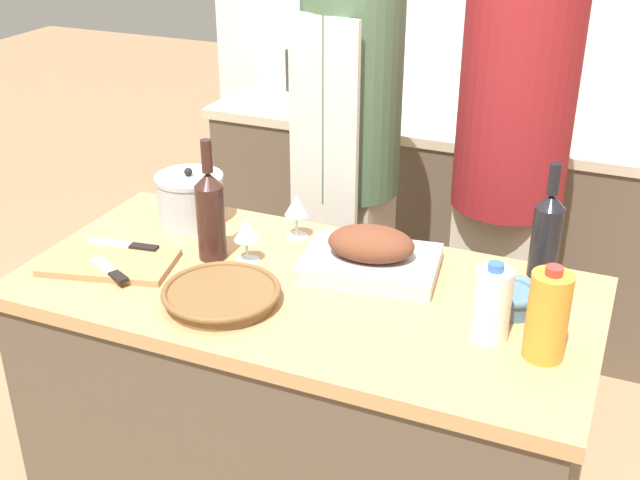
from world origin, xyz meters
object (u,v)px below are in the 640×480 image
object	(u,v)px
knife_chef	(125,245)
mixing_bowl	(509,297)
cutting_board	(109,262)
wine_glass_left	(296,207)
stock_pot	(190,199)
knife_paring	(110,271)
stand_mixer	(496,93)
roasting_pan	(371,255)
wine_bottle_dark	(210,213)
milk_jug	(492,304)
condiment_bottle_short	(372,101)
person_cook_aproned	(350,151)
condiment_bottle_tall	(292,70)
person_cook_guest	(510,166)
wine_bottle_green	(547,233)
wicker_basket	(221,294)
condiment_bottle_extra	(327,85)
juice_jug	(548,316)
wine_glass_right	(246,231)

from	to	relation	value
knife_chef	mixing_bowl	bearing A→B (deg)	6.14
cutting_board	wine_glass_left	bearing A→B (deg)	42.46
cutting_board	stock_pot	distance (m)	0.34
knife_paring	stand_mixer	world-z (taller)	stand_mixer
stock_pot	mixing_bowl	size ratio (longest dim) A/B	1.32
roasting_pan	wine_bottle_dark	bearing A→B (deg)	-167.87
roasting_pan	stand_mixer	xyz separation A→B (m)	(0.01, 1.47, 0.05)
wine_bottle_dark	knife_chef	world-z (taller)	wine_bottle_dark
milk_jug	condiment_bottle_short	xyz separation A→B (m)	(-0.83, 1.54, -0.05)
condiment_bottle_short	person_cook_aproned	world-z (taller)	person_cook_aproned
roasting_pan	condiment_bottle_tall	distance (m)	1.83
knife_chef	stand_mixer	size ratio (longest dim) A/B	0.73
roasting_pan	stand_mixer	size ratio (longest dim) A/B	1.34
roasting_pan	knife_paring	size ratio (longest dim) A/B	2.44
cutting_board	person_cook_guest	distance (m)	1.29
stand_mixer	condiment_bottle_short	distance (m)	0.51
stock_pot	condiment_bottle_short	world-z (taller)	stock_pot
wine_bottle_green	wicker_basket	bearing A→B (deg)	-147.27
roasting_pan	cutting_board	world-z (taller)	roasting_pan
stock_pot	stand_mixer	xyz separation A→B (m)	(0.61, 1.38, 0.02)
roasting_pan	stand_mixer	distance (m)	1.47
condiment_bottle_extra	mixing_bowl	bearing A→B (deg)	-53.34
cutting_board	condiment_bottle_short	xyz separation A→B (m)	(0.17, 1.59, 0.03)
cutting_board	mixing_bowl	world-z (taller)	mixing_bowl
wine_glass_left	mixing_bowl	bearing A→B (deg)	-14.02
stock_pot	wine_bottle_green	world-z (taller)	wine_bottle_green
roasting_pan	condiment_bottle_extra	size ratio (longest dim) A/B	1.95
roasting_pan	person_cook_guest	xyz separation A→B (m)	(0.22, 0.72, 0.03)
knife_chef	stand_mixer	world-z (taller)	stand_mixer
roasting_pan	milk_jug	xyz separation A→B (m)	(0.35, -0.19, 0.04)
mixing_bowl	wine_bottle_dark	xyz separation A→B (m)	(-0.79, -0.04, 0.10)
wicker_basket	wine_glass_left	xyz separation A→B (m)	(0.02, 0.40, 0.07)
stand_mixer	condiment_bottle_tall	world-z (taller)	stand_mixer
wicker_basket	milk_jug	xyz separation A→B (m)	(0.63, 0.10, 0.07)
stock_pot	condiment_bottle_tall	distance (m)	1.52
roasting_pan	juice_jug	bearing A→B (deg)	-24.47
roasting_pan	wine_glass_right	xyz separation A→B (m)	(-0.32, -0.07, 0.04)
cutting_board	condiment_bottle_tall	distance (m)	1.83
mixing_bowl	wine_glass_right	xyz separation A→B (m)	(-0.69, -0.03, 0.06)
knife_paring	condiment_bottle_extra	distance (m)	1.71
stock_pot	person_cook_guest	distance (m)	1.03
milk_jug	condiment_bottle_extra	xyz separation A→B (m)	(-1.06, 1.60, -0.02)
person_cook_guest	knife_paring	bearing A→B (deg)	-118.12
wine_bottle_green	condiment_bottle_short	xyz separation A→B (m)	(-0.90, 1.20, -0.09)
person_cook_aproned	person_cook_guest	bearing A→B (deg)	21.42
wine_bottle_dark	knife_chef	distance (m)	0.27
roasting_pan	mixing_bowl	size ratio (longest dim) A/B	2.52
stock_pot	juice_jug	bearing A→B (deg)	-15.81
cutting_board	wine_bottle_green	distance (m)	1.14
wicker_basket	condiment_bottle_tall	world-z (taller)	condiment_bottle_tall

